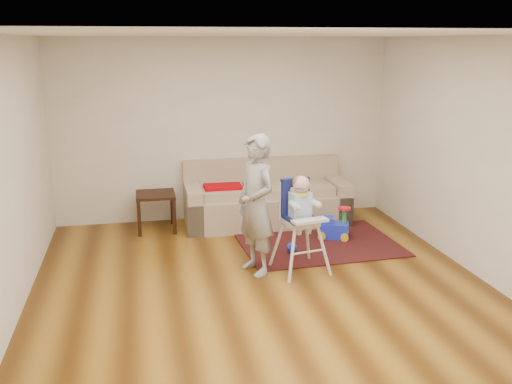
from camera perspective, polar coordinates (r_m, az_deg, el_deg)
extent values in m
plane|color=#482808|center=(6.34, 0.76, -9.68)|extent=(5.50, 5.50, 0.00)
cube|color=beige|center=(8.57, -3.26, 6.21)|extent=(5.00, 0.04, 2.70)
cube|color=beige|center=(5.90, -23.61, 1.03)|extent=(0.04, 5.50, 2.70)
cube|color=beige|center=(6.90, 21.55, 3.08)|extent=(0.04, 5.50, 2.70)
cube|color=white|center=(5.77, 0.85, 15.51)|extent=(5.00, 5.50, 0.04)
cube|color=#AF010A|center=(8.22, -3.32, 0.53)|extent=(0.55, 0.35, 0.04)
cube|color=black|center=(7.73, 6.24, -5.10)|extent=(2.11, 1.62, 0.02)
sphere|color=#1F32EF|center=(7.31, 3.60, -5.58)|extent=(0.14, 0.14, 0.14)
cylinder|color=#1F32EF|center=(6.40, 4.28, 0.34)|extent=(0.03, 0.12, 0.01)
imported|color=gray|center=(6.52, 0.02, -1.32)|extent=(0.58, 0.70, 1.63)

